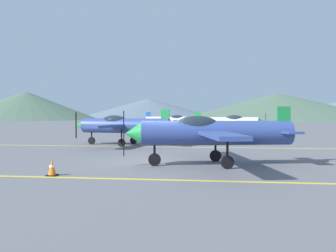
{
  "coord_description": "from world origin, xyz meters",
  "views": [
    {
      "loc": [
        2.5,
        -14.89,
        2.19
      ],
      "look_at": [
        -0.99,
        14.0,
        1.2
      ],
      "focal_mm": 36.0,
      "sensor_mm": 36.0,
      "label": 1
    }
  ],
  "objects": [
    {
      "name": "traffic_cone_front",
      "position": [
        -3.05,
        -3.5,
        0.29
      ],
      "size": [
        0.36,
        0.36,
        0.59
      ],
      "color": "black",
      "rests_on": "ground_plane"
    },
    {
      "name": "airplane_near",
      "position": [
        2.57,
        -0.29,
        1.43
      ],
      "size": [
        7.45,
        8.49,
        2.55
      ],
      "color": "#33478C",
      "rests_on": "ground_plane"
    },
    {
      "name": "hill_centerleft",
      "position": [
        -28.59,
        159.36,
        5.35
      ],
      "size": [
        75.96,
        75.96,
        10.69
      ],
      "primitive_type": "cone",
      "color": "slate",
      "rests_on": "ground_plane"
    },
    {
      "name": "airplane_mid",
      "position": [
        -3.67,
        8.53,
        1.43
      ],
      "size": [
        7.44,
        8.51,
        2.55
      ],
      "color": "#33478C",
      "rests_on": "ground_plane"
    },
    {
      "name": "apron_line_near",
      "position": [
        0.0,
        -3.81,
        0.01
      ],
      "size": [
        80.0,
        0.16,
        0.01
      ],
      "primitive_type": "cube",
      "color": "yellow",
      "rests_on": "ground_plane"
    },
    {
      "name": "hill_centerright",
      "position": [
        29.19,
        122.56,
        5.35
      ],
      "size": [
        82.54,
        82.54,
        10.7
      ],
      "primitive_type": "cone",
      "color": "#4C6651",
      "rests_on": "ground_plane"
    },
    {
      "name": "hill_left",
      "position": [
        -74.79,
        120.28,
        6.05
      ],
      "size": [
        61.25,
        61.25,
        12.09
      ],
      "primitive_type": "cone",
      "color": "#4C6651",
      "rests_on": "ground_plane"
    },
    {
      "name": "airplane_back",
      "position": [
        -2.35,
        29.91,
        1.43
      ],
      "size": [
        7.35,
        8.48,
        2.55
      ],
      "color": "silver",
      "rests_on": "ground_plane"
    },
    {
      "name": "apron_line_far",
      "position": [
        0.0,
        7.59,
        0.01
      ],
      "size": [
        80.0,
        0.16,
        0.01
      ],
      "primitive_type": "cube",
      "color": "yellow",
      "rests_on": "ground_plane"
    },
    {
      "name": "ground_plane",
      "position": [
        0.0,
        0.0,
        0.0
      ],
      "size": [
        400.0,
        400.0,
        0.0
      ],
      "primitive_type": "plane",
      "color": "slate"
    },
    {
      "name": "airplane_far",
      "position": [
        4.56,
        20.57,
        1.43
      ],
      "size": [
        7.43,
        8.52,
        2.55
      ],
      "color": "silver",
      "rests_on": "ground_plane"
    }
  ]
}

